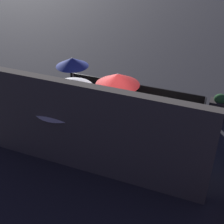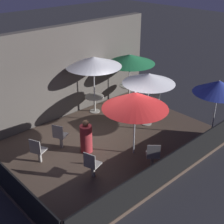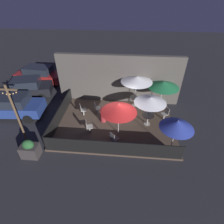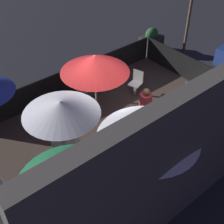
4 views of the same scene
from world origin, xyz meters
name	(u,v)px [view 3 (image 3 of 4)]	position (x,y,z in m)	size (l,w,h in m)	color
ground_plane	(116,124)	(0.00, 0.00, 0.00)	(60.00, 60.00, 0.00)	#26262B
patio_deck	(116,123)	(0.00, 0.00, 0.06)	(7.67, 5.56, 0.12)	#47382D
building_wall	(119,80)	(0.00, 3.01, 1.87)	(9.27, 0.36, 3.75)	#4C4742
fence_front	(112,148)	(0.00, -2.73, 0.59)	(7.47, 0.05, 0.95)	black
fence_side_left	(60,114)	(-3.79, 0.00, 0.59)	(0.05, 5.36, 0.95)	black
patio_umbrella_0	(137,79)	(1.30, 2.26, 2.32)	(2.25, 2.25, 2.39)	#B2B2B7
patio_umbrella_1	(164,84)	(3.17, 2.07, 2.09)	(2.20, 2.20, 2.16)	#B2B2B7
patio_umbrella_2	(151,100)	(2.10, 0.05, 2.02)	(1.99, 1.99, 2.09)	#B2B2B7
patio_umbrella_3	(177,124)	(3.24, -2.14, 2.01)	(1.75, 1.75, 2.12)	#B2B2B7
patio_umbrella_4	(119,108)	(0.23, -1.03, 2.07)	(2.11, 2.11, 2.22)	#B2B2B7
dining_table_0	(135,99)	(1.30, 2.26, 0.67)	(0.80, 0.80, 0.70)	#9E998E
dining_table_1	(160,101)	(3.17, 2.07, 0.72)	(0.87, 0.87, 0.76)	#9E998E
dining_table_2	(148,117)	(2.10, 0.05, 0.69)	(0.76, 0.76, 0.74)	#9E998E
patio_chair_0	(114,138)	(0.03, -2.02, 0.63)	(0.57, 0.57, 0.93)	gray
patio_chair_1	(97,108)	(-1.40, 0.89, 0.63)	(0.54, 0.54, 0.94)	gray
patio_chair_2	(82,110)	(-2.40, 0.63, 0.61)	(0.53, 0.53, 0.91)	gray
patio_chair_3	(88,126)	(-1.62, -1.09, 0.61)	(0.50, 0.50, 0.90)	gray
patio_chair_4	(165,113)	(3.33, 0.70, 0.61)	(0.54, 0.54, 0.91)	gray
patron_0	(103,115)	(-0.86, 0.13, 0.64)	(0.56, 0.56, 1.19)	maroon
planter_box	(30,149)	(-4.43, -3.12, 0.51)	(0.95, 0.66, 1.14)	#332D2D
light_post	(16,112)	(-5.33, -1.98, 2.10)	(1.10, 0.12, 3.74)	brown
parked_car_0	(13,106)	(-7.27, 0.34, 0.84)	(4.19, 2.01, 1.62)	navy
parked_car_1	(27,88)	(-7.51, 2.94, 0.84)	(4.09, 2.53, 1.62)	black
parked_car_2	(39,75)	(-7.62, 5.54, 0.85)	(4.40, 2.05, 1.62)	maroon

